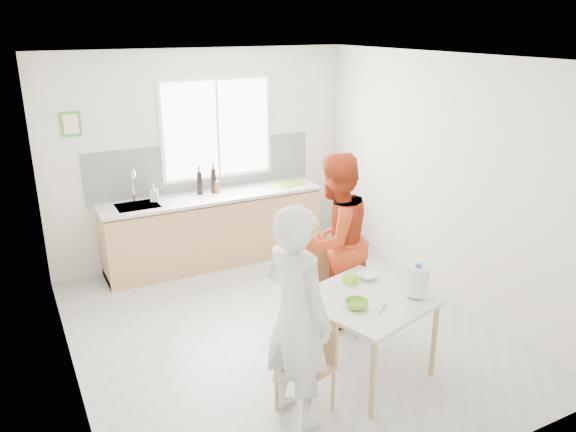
% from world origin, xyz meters
% --- Properties ---
extents(ground, '(4.50, 4.50, 0.00)m').
position_xyz_m(ground, '(0.00, 0.00, 0.00)').
color(ground, '#B7B7B2').
rests_on(ground, ground).
extents(room_shell, '(4.50, 4.50, 4.50)m').
position_xyz_m(room_shell, '(0.00, 0.00, 1.64)').
color(room_shell, silver).
rests_on(room_shell, ground).
extents(window, '(1.50, 0.06, 1.30)m').
position_xyz_m(window, '(0.20, 2.23, 1.70)').
color(window, white).
rests_on(window, room_shell).
extents(backsplash, '(3.00, 0.02, 0.65)m').
position_xyz_m(backsplash, '(0.00, 2.24, 1.23)').
color(backsplash, white).
rests_on(backsplash, room_shell).
extents(picture_frame, '(0.22, 0.03, 0.28)m').
position_xyz_m(picture_frame, '(-1.55, 2.23, 1.90)').
color(picture_frame, '#47883D').
rests_on(picture_frame, room_shell).
extents(kitchen_counter, '(2.84, 0.64, 1.37)m').
position_xyz_m(kitchen_counter, '(-0.00, 1.95, 0.42)').
color(kitchen_counter, tan).
rests_on(kitchen_counter, ground).
extents(dining_table, '(1.20, 1.20, 0.75)m').
position_xyz_m(dining_table, '(0.31, -1.00, 0.67)').
color(dining_table, silver).
rests_on(dining_table, ground).
extents(chair_left, '(0.46, 0.46, 0.81)m').
position_xyz_m(chair_left, '(-0.35, -1.19, 0.45)').
color(chair_left, tan).
rests_on(chair_left, ground).
extents(chair_far, '(0.49, 0.49, 0.86)m').
position_xyz_m(chair_far, '(0.43, -0.12, 0.48)').
color(chair_far, tan).
rests_on(chair_far, ground).
extents(person_white, '(0.59, 0.74, 1.79)m').
position_xyz_m(person_white, '(-0.50, -1.23, 0.89)').
color(person_white, white).
rests_on(person_white, ground).
extents(person_red, '(1.03, 0.90, 1.81)m').
position_xyz_m(person_red, '(0.55, -0.08, 0.90)').
color(person_red, '#C13B18').
rests_on(person_red, ground).
extents(bowl_green, '(0.24, 0.24, 0.06)m').
position_xyz_m(bowl_green, '(0.13, -1.11, 0.78)').
color(bowl_green, '#70BC2B').
rests_on(bowl_green, dining_table).
extents(bowl_white, '(0.24, 0.24, 0.05)m').
position_xyz_m(bowl_white, '(0.53, -0.68, 0.77)').
color(bowl_white, white).
rests_on(bowl_white, dining_table).
extents(milk_jug, '(0.23, 0.16, 0.29)m').
position_xyz_m(milk_jug, '(0.70, -1.19, 0.91)').
color(milk_jug, white).
rests_on(milk_jug, dining_table).
extents(green_box, '(0.12, 0.12, 0.09)m').
position_xyz_m(green_box, '(0.33, -0.71, 0.80)').
color(green_box, '#95D731').
rests_on(green_box, dining_table).
extents(spoon, '(0.14, 0.10, 0.01)m').
position_xyz_m(spoon, '(0.29, -1.24, 0.76)').
color(spoon, '#A5A5AA').
rests_on(spoon, dining_table).
extents(cutting_board, '(0.35, 0.25, 0.01)m').
position_xyz_m(cutting_board, '(1.09, 1.92, 0.93)').
color(cutting_board, '#81B529').
rests_on(cutting_board, kitchen_counter).
extents(wine_bottle_a, '(0.07, 0.07, 0.32)m').
position_xyz_m(wine_bottle_a, '(0.05, 2.03, 1.08)').
color(wine_bottle_a, black).
rests_on(wine_bottle_a, kitchen_counter).
extents(wine_bottle_b, '(0.07, 0.07, 0.30)m').
position_xyz_m(wine_bottle_b, '(-0.13, 2.05, 1.07)').
color(wine_bottle_b, black).
rests_on(wine_bottle_b, kitchen_counter).
extents(jar_amber, '(0.06, 0.06, 0.16)m').
position_xyz_m(jar_amber, '(0.08, 2.00, 1.00)').
color(jar_amber, brown).
rests_on(jar_amber, kitchen_counter).
extents(soap_bottle, '(0.12, 0.12, 0.21)m').
position_xyz_m(soap_bottle, '(-0.72, 2.04, 1.03)').
color(soap_bottle, '#999999').
rests_on(soap_bottle, kitchen_counter).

